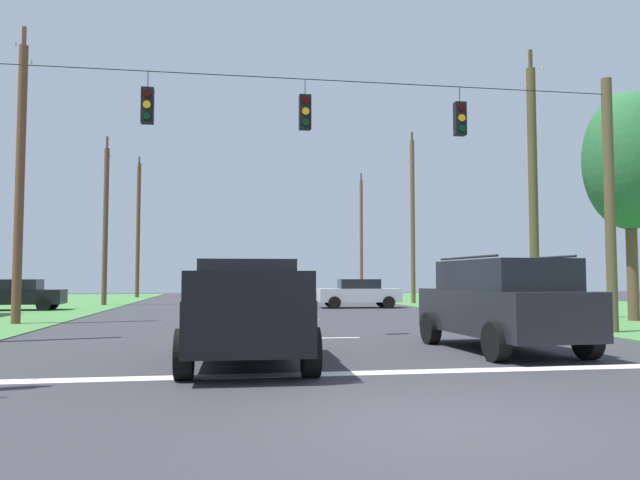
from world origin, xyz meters
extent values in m
plane|color=#333338|center=(0.00, 0.00, 0.00)|extent=(120.00, 120.00, 0.00)
cube|color=white|center=(0.00, 3.60, 0.00)|extent=(15.03, 0.45, 0.01)
cube|color=white|center=(0.00, 9.60, 0.00)|extent=(2.50, 0.15, 0.01)
cube|color=white|center=(0.00, 16.58, 0.00)|extent=(2.50, 0.15, 0.01)
cube|color=white|center=(0.00, 25.55, 0.00)|extent=(2.50, 0.15, 0.01)
cube|color=white|center=(0.00, 28.54, 0.00)|extent=(2.50, 0.15, 0.01)
cube|color=white|center=(0.00, 36.35, 0.00)|extent=(2.50, 0.15, 0.01)
cylinder|color=brown|center=(8.81, 9.78, 3.75)|extent=(0.30, 0.30, 7.49)
cylinder|color=black|center=(0.13, 9.78, 7.02)|extent=(17.36, 0.02, 0.02)
cylinder|color=black|center=(-4.36, 9.78, 6.79)|extent=(0.02, 0.02, 0.45)
cube|color=black|center=(-4.36, 9.78, 6.09)|extent=(0.32, 0.24, 0.95)
cylinder|color=#310503|center=(-4.36, 9.64, 6.39)|extent=(0.20, 0.04, 0.20)
cylinder|color=orange|center=(-4.36, 9.64, 6.09)|extent=(0.20, 0.04, 0.20)
cylinder|color=black|center=(-4.36, 9.64, 5.79)|extent=(0.20, 0.04, 0.20)
cylinder|color=black|center=(-0.20, 9.78, 6.79)|extent=(0.02, 0.02, 0.45)
cube|color=black|center=(-0.20, 9.78, 6.09)|extent=(0.32, 0.24, 0.95)
cylinder|color=#310503|center=(-0.20, 9.64, 6.39)|extent=(0.20, 0.04, 0.20)
cylinder|color=orange|center=(-0.20, 9.64, 6.09)|extent=(0.20, 0.04, 0.20)
cylinder|color=black|center=(-0.20, 9.64, 5.79)|extent=(0.20, 0.04, 0.20)
cylinder|color=black|center=(4.24, 9.78, 6.79)|extent=(0.02, 0.02, 0.45)
cube|color=black|center=(4.24, 9.78, 6.09)|extent=(0.32, 0.24, 0.95)
cylinder|color=#310503|center=(4.24, 9.64, 6.39)|extent=(0.20, 0.04, 0.20)
cylinder|color=orange|center=(4.24, 9.64, 6.09)|extent=(0.20, 0.04, 0.20)
cylinder|color=black|center=(4.24, 9.64, 5.79)|extent=(0.20, 0.04, 0.20)
cube|color=black|center=(-1.91, 5.19, 0.82)|extent=(2.13, 5.45, 0.85)
cube|color=black|center=(-1.89, 5.84, 1.60)|extent=(1.90, 1.95, 0.70)
cube|color=black|center=(-2.88, 3.87, 1.48)|extent=(0.16, 2.38, 0.45)
cube|color=black|center=(-1.00, 3.82, 1.48)|extent=(0.16, 2.38, 0.45)
cube|color=black|center=(-1.97, 2.54, 1.48)|extent=(1.96, 0.15, 0.45)
cylinder|color=black|center=(-2.86, 7.05, 0.40)|extent=(0.30, 0.81, 0.80)
cylinder|color=black|center=(-0.86, 7.00, 0.40)|extent=(0.30, 0.81, 0.80)
cylinder|color=black|center=(-2.95, 3.38, 0.40)|extent=(0.30, 0.81, 0.80)
cylinder|color=black|center=(-0.95, 3.33, 0.40)|extent=(0.30, 0.81, 0.80)
cube|color=black|center=(3.66, 6.18, 0.85)|extent=(2.18, 4.89, 0.95)
cube|color=black|center=(3.66, 6.03, 1.66)|extent=(1.95, 3.28, 0.65)
cylinder|color=black|center=(2.81, 5.99, 2.03)|extent=(0.18, 2.72, 0.05)
cylinder|color=black|center=(4.51, 6.07, 2.03)|extent=(0.18, 2.72, 0.05)
cylinder|color=black|center=(2.60, 7.76, 0.38)|extent=(0.30, 0.77, 0.76)
cylinder|color=black|center=(4.55, 7.86, 0.38)|extent=(0.30, 0.77, 0.76)
cylinder|color=black|center=(2.76, 4.50, 0.38)|extent=(0.30, 0.77, 0.76)
cylinder|color=black|center=(4.71, 4.60, 0.38)|extent=(0.30, 0.77, 0.76)
cube|color=silver|center=(11.38, 26.31, 0.67)|extent=(1.83, 4.31, 0.70)
cube|color=black|center=(11.38, 26.31, 1.27)|extent=(1.64, 2.11, 0.50)
cylinder|color=black|center=(12.27, 24.88, 0.32)|extent=(0.22, 0.64, 0.64)
cylinder|color=black|center=(10.47, 24.90, 0.32)|extent=(0.22, 0.64, 0.64)
cylinder|color=black|center=(12.29, 27.72, 0.32)|extent=(0.22, 0.64, 0.64)
cylinder|color=black|center=(10.49, 27.73, 0.32)|extent=(0.22, 0.64, 0.64)
cube|color=silver|center=(4.78, 25.46, 0.67)|extent=(4.38, 2.01, 0.70)
cube|color=black|center=(4.78, 25.46, 1.27)|extent=(2.18, 1.72, 0.50)
cylinder|color=black|center=(3.31, 24.63, 0.32)|extent=(0.65, 0.25, 0.64)
cylinder|color=black|center=(3.40, 26.43, 0.32)|extent=(0.65, 0.25, 0.64)
cylinder|color=black|center=(6.15, 24.49, 0.32)|extent=(0.65, 0.25, 0.64)
cylinder|color=black|center=(6.24, 26.28, 0.32)|extent=(0.65, 0.25, 0.64)
cube|color=black|center=(-12.23, 25.20, 0.67)|extent=(4.37, 1.97, 0.70)
cube|color=black|center=(-12.23, 25.20, 1.27)|extent=(2.16, 1.70, 0.50)
cylinder|color=black|center=(-10.78, 24.36, 0.32)|extent=(0.65, 0.25, 0.64)
cylinder|color=black|center=(-10.85, 26.16, 0.32)|extent=(0.65, 0.25, 0.64)
cylinder|color=brown|center=(9.13, 14.84, 4.78)|extent=(0.34, 0.34, 9.56)
cube|color=brown|center=(9.13, 14.84, 9.16)|extent=(0.12, 0.12, 2.25)
cylinder|color=#B2B7BC|center=(9.13, 15.74, 9.28)|extent=(0.08, 0.08, 0.12)
cylinder|color=#B2B7BC|center=(9.13, 13.94, 9.28)|extent=(0.08, 0.08, 0.12)
cylinder|color=brown|center=(9.33, 30.33, 5.12)|extent=(0.27, 0.27, 10.24)
cube|color=brown|center=(9.33, 30.33, 9.84)|extent=(0.12, 0.12, 1.87)
cylinder|color=#B2B7BC|center=(9.33, 31.07, 9.96)|extent=(0.08, 0.08, 0.12)
cylinder|color=#B2B7BC|center=(9.33, 29.58, 9.96)|extent=(0.08, 0.08, 0.12)
cube|color=brown|center=(9.33, 30.33, 8.94)|extent=(0.12, 0.12, 2.16)
cylinder|color=#B2B7BC|center=(9.33, 31.19, 9.06)|extent=(0.08, 0.08, 0.12)
cylinder|color=#B2B7BC|center=(9.33, 29.46, 9.06)|extent=(0.08, 0.08, 0.12)
cylinder|color=brown|center=(9.41, 45.16, 5.02)|extent=(0.27, 0.27, 10.03)
cube|color=brown|center=(9.41, 45.16, 9.63)|extent=(0.12, 0.12, 2.08)
cylinder|color=#B2B7BC|center=(9.41, 46.00, 9.75)|extent=(0.08, 0.08, 0.12)
cylinder|color=#B2B7BC|center=(9.41, 44.33, 9.75)|extent=(0.08, 0.08, 0.12)
cylinder|color=brown|center=(-9.36, 15.92, 4.87)|extent=(0.31, 0.31, 9.74)
cube|color=brown|center=(-9.36, 15.92, 9.34)|extent=(0.12, 0.12, 2.16)
cylinder|color=#B2B7BC|center=(-9.36, 16.78, 9.46)|extent=(0.08, 0.08, 0.12)
cylinder|color=#B2B7BC|center=(-9.36, 15.05, 9.46)|extent=(0.08, 0.08, 0.12)
cylinder|color=brown|center=(-9.14, 30.44, 4.57)|extent=(0.29, 0.29, 9.14)
cube|color=brown|center=(-9.14, 30.44, 8.74)|extent=(0.12, 0.12, 2.22)
cylinder|color=#B2B7BC|center=(-9.14, 31.33, 8.86)|extent=(0.08, 0.08, 0.12)
cylinder|color=#B2B7BC|center=(-9.14, 29.55, 8.86)|extent=(0.08, 0.08, 0.12)
cylinder|color=brown|center=(-9.21, 44.68, 5.46)|extent=(0.32, 0.32, 10.91)
cube|color=brown|center=(-9.21, 44.68, 10.51)|extent=(0.12, 0.12, 1.89)
cylinder|color=#B2B7BC|center=(-9.21, 45.44, 10.63)|extent=(0.08, 0.08, 0.12)
cylinder|color=#B2B7BC|center=(-9.21, 43.93, 10.63)|extent=(0.08, 0.08, 0.12)
cylinder|color=brown|center=(12.51, 13.96, 2.27)|extent=(0.40, 0.40, 4.54)
ellipsoid|color=#2A6835|center=(12.51, 13.96, 5.96)|extent=(3.30, 3.30, 5.16)
camera|label=1|loc=(-2.36, -6.56, 1.60)|focal=34.50mm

